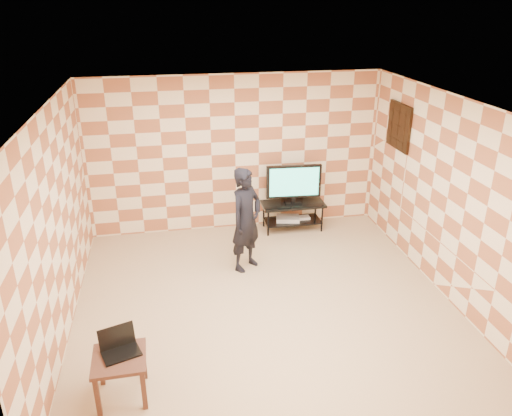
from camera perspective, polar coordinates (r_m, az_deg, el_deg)
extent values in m
plane|color=tan|center=(6.90, 0.94, -10.76)|extent=(5.00, 5.00, 0.00)
cube|color=beige|center=(8.56, -2.37, 6.18)|extent=(5.00, 0.02, 2.70)
cube|color=beige|center=(4.16, 8.20, -14.20)|extent=(5.00, 0.02, 2.70)
cube|color=beige|center=(6.28, -21.94, -2.12)|extent=(0.02, 5.00, 2.70)
cube|color=beige|center=(7.15, 21.04, 1.07)|extent=(0.02, 5.00, 2.70)
cube|color=white|center=(5.84, 1.12, 11.77)|extent=(5.00, 5.00, 0.02)
cube|color=black|center=(8.25, 16.03, 8.96)|extent=(0.04, 0.72, 0.72)
cube|color=black|center=(8.25, 16.03, 8.96)|extent=(0.04, 0.03, 0.68)
cube|color=black|center=(8.25, 16.03, 8.96)|extent=(0.04, 0.68, 0.03)
cube|color=black|center=(8.75, 4.24, 0.46)|extent=(1.09, 0.49, 0.04)
cube|color=black|center=(8.88, 4.18, -1.45)|extent=(0.98, 0.44, 0.03)
cylinder|color=black|center=(8.56, 1.41, -1.70)|extent=(0.03, 0.03, 0.50)
cylinder|color=black|center=(8.91, 0.89, -0.65)|extent=(0.03, 0.03, 0.50)
cylinder|color=black|center=(8.80, 7.56, -1.19)|extent=(0.03, 0.03, 0.50)
cylinder|color=black|center=(9.14, 6.81, -0.19)|extent=(0.03, 0.03, 0.50)
cube|color=black|center=(8.74, 4.25, 0.67)|extent=(0.29, 0.20, 0.03)
cube|color=black|center=(8.72, 4.26, 1.00)|extent=(0.07, 0.05, 0.08)
cube|color=black|center=(8.60, 4.33, 3.05)|extent=(0.96, 0.12, 0.58)
cube|color=#36C5A5|center=(8.57, 4.40, 2.97)|extent=(0.85, 0.06, 0.50)
cube|color=silver|center=(8.85, 3.65, -1.20)|extent=(0.45, 0.36, 0.07)
cube|color=silver|center=(8.93, 5.51, -1.09)|extent=(0.20, 0.15, 0.04)
cube|color=#391F17|center=(5.43, -15.38, -16.28)|extent=(0.54, 0.54, 0.04)
cube|color=#391F17|center=(5.45, -17.67, -19.91)|extent=(0.05, 0.05, 0.46)
cube|color=#391F17|center=(5.78, -17.32, -16.92)|extent=(0.05, 0.05, 0.46)
cube|color=#391F17|center=(5.41, -12.69, -19.67)|extent=(0.05, 0.05, 0.46)
cube|color=#391F17|center=(5.74, -12.71, -16.67)|extent=(0.05, 0.05, 0.46)
cube|color=black|center=(5.45, -15.15, -15.71)|extent=(0.43, 0.37, 0.02)
cube|color=black|center=(5.48, -15.65, -13.95)|extent=(0.37, 0.18, 0.24)
imported|color=black|center=(7.37, -1.13, -1.35)|extent=(0.69, 0.67, 1.59)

